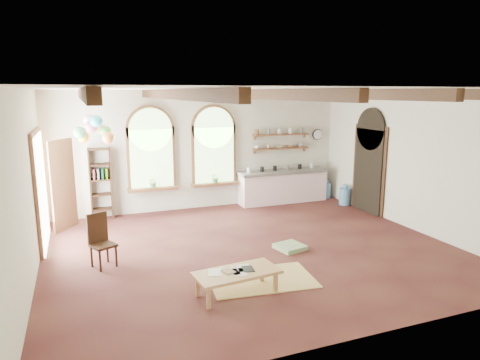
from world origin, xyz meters
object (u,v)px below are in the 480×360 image
side_chair (103,252)px  balloon_cluster (95,130)px  kitchen_counter (283,186)px  coffee_table (237,274)px

side_chair → balloon_cluster: size_ratio=0.85×
kitchen_counter → side_chair: side_chair is taller
kitchen_counter → coffee_table: (-3.28, -4.97, -0.14)m
coffee_table → balloon_cluster: size_ratio=1.21×
side_chair → balloon_cluster: 2.97m
coffee_table → balloon_cluster: bearing=113.8°
side_chair → balloon_cluster: bearing=87.3°
kitchen_counter → coffee_table: kitchen_counter is taller
coffee_table → side_chair: bearing=134.8°
coffee_table → kitchen_counter: bearing=56.5°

